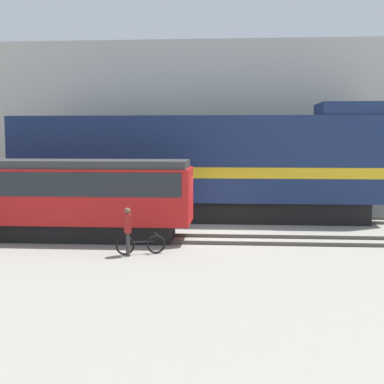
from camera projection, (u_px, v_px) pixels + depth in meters
The scene contains 8 objects.
ground_plane at pixel (216, 235), 22.05m from camera, with size 120.00×120.00×0.00m, color gray.
track_near at pixel (215, 239), 20.65m from camera, with size 60.00×1.51×0.14m.
track_far at pixel (218, 219), 25.87m from camera, with size 60.00×1.51×0.14m.
building_backdrop at pixel (222, 127), 31.92m from camera, with size 38.68×6.00×9.25m.
freight_locomotive at pixel (198, 166), 25.68m from camera, with size 17.51×3.04×5.58m.
streetcar at pixel (40, 194), 20.99m from camera, with size 11.93×2.54×3.12m.
bicycle at pixel (141, 245), 18.28m from camera, with size 1.65×0.67×0.71m.
person at pixel (128, 227), 17.97m from camera, with size 0.32×0.41×1.65m.
Camera 1 is at (0.65, -21.77, 3.99)m, focal length 50.00 mm.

